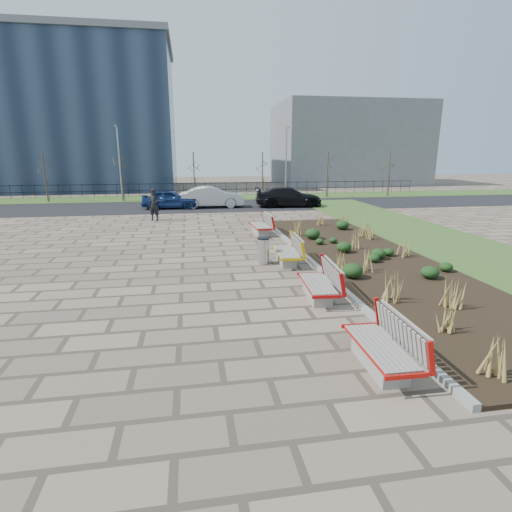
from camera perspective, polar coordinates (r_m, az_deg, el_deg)
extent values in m
plane|color=#806C58|center=(9.78, -5.87, -9.90)|extent=(120.00, 120.00, 0.00)
cube|color=black|center=(15.95, 15.86, -0.45)|extent=(4.50, 18.00, 0.10)
cube|color=gray|center=(15.10, 7.83, -0.75)|extent=(0.16, 18.00, 0.15)
cube|color=#33511E|center=(18.47, 29.32, 0.13)|extent=(5.00, 38.00, 0.04)
cube|color=#33511E|center=(37.11, -8.76, 8.25)|extent=(80.00, 5.00, 0.04)
cube|color=black|center=(31.16, -8.56, 7.04)|extent=(80.00, 7.00, 0.02)
cylinder|color=#B2B2B7|center=(14.83, 1.05, 0.72)|extent=(0.44, 0.44, 0.96)
imported|color=black|center=(25.04, -14.35, 7.08)|extent=(0.79, 0.64, 1.89)
imported|color=navy|center=(30.10, -12.18, 7.95)|extent=(4.10, 1.81, 1.37)
imported|color=#A6A9AE|center=(30.21, -6.32, 8.37)|extent=(4.68, 1.69, 1.54)
imported|color=black|center=(30.58, 4.65, 8.41)|extent=(5.17, 2.43, 1.46)
cube|color=slate|center=(54.86, 12.92, 15.30)|extent=(18.00, 12.00, 10.00)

